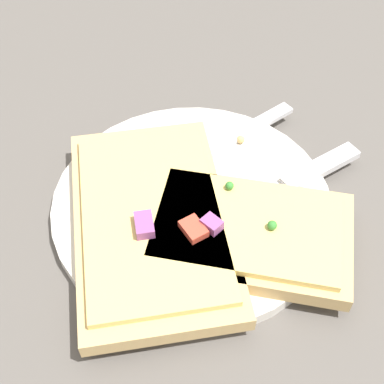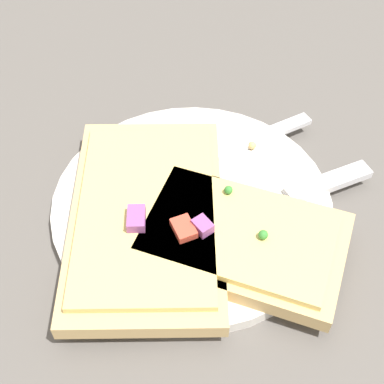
# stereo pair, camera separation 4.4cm
# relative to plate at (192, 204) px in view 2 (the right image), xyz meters

# --- Properties ---
(ground_plane) EXTENTS (4.00, 4.00, 0.00)m
(ground_plane) POSITION_rel_plate_xyz_m (0.00, 0.00, -0.01)
(ground_plane) COLOR #56514C
(plate) EXTENTS (0.23, 0.23, 0.01)m
(plate) POSITION_rel_plate_xyz_m (0.00, 0.00, 0.00)
(plate) COLOR silver
(plate) RESTS_ON ground
(fork) EXTENTS (0.22, 0.03, 0.01)m
(fork) POSITION_rel_plate_xyz_m (-0.02, -0.03, 0.01)
(fork) COLOR silver
(fork) RESTS_ON plate
(knife) EXTENTS (0.21, 0.05, 0.01)m
(knife) POSITION_rel_plate_xyz_m (-0.06, 0.04, 0.01)
(knife) COLOR silver
(knife) RESTS_ON plate
(pizza_slice_main) EXTENTS (0.21, 0.23, 0.03)m
(pizza_slice_main) POSITION_rel_plate_xyz_m (0.04, -0.00, 0.02)
(pizza_slice_main) COLOR tan
(pizza_slice_main) RESTS_ON plate
(pizza_slice_corner) EXTENTS (0.18, 0.19, 0.03)m
(pizza_slice_corner) POSITION_rel_plate_xyz_m (-0.01, 0.06, 0.02)
(pizza_slice_corner) COLOR tan
(pizza_slice_corner) RESTS_ON plate
(crumb_scatter) EXTENTS (0.11, 0.07, 0.01)m
(crumb_scatter) POSITION_rel_plate_xyz_m (-0.01, -0.01, 0.01)
(crumb_scatter) COLOR tan
(crumb_scatter) RESTS_ON plate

